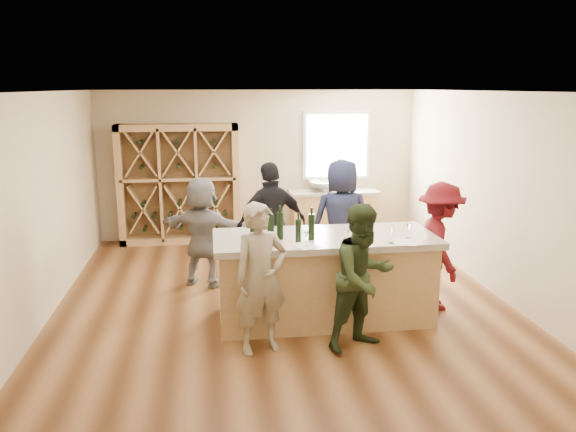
{
  "coord_description": "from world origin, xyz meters",
  "views": [
    {
      "loc": [
        -0.92,
        -7.12,
        2.86
      ],
      "look_at": [
        0.1,
        0.2,
        1.15
      ],
      "focal_mm": 35.0,
      "sensor_mm": 36.0,
      "label": 1
    }
  ],
  "objects": [
    {
      "name": "back_counter_base",
      "position": [
        1.4,
        3.2,
        0.43
      ],
      "size": [
        1.6,
        0.58,
        0.86
      ],
      "primitive_type": "cube",
      "color": "tan",
      "rests_on": "floor"
    },
    {
      "name": "faucet",
      "position": [
        1.2,
        3.38,
        1.07
      ],
      "size": [
        0.02,
        0.02,
        0.3
      ],
      "primitive_type": "cylinder",
      "color": "silver",
      "rests_on": "back_counter_top"
    },
    {
      "name": "wine_glass_a",
      "position": [
        0.13,
        -1.06,
        1.16
      ],
      "size": [
        0.07,
        0.07,
        0.17
      ],
      "primitive_type": "cone",
      "rotation": [
        0.0,
        0.0,
        -0.17
      ],
      "color": "white",
      "rests_on": "tasting_counter_top"
    },
    {
      "name": "back_counter_top",
      "position": [
        1.4,
        3.2,
        0.89
      ],
      "size": [
        1.7,
        0.62,
        0.06
      ],
      "primitive_type": "cube",
      "color": "#A69B88",
      "rests_on": "back_counter_base"
    },
    {
      "name": "wine_bottle_d",
      "position": [
        0.07,
        -0.85,
        1.21
      ],
      "size": [
        0.07,
        0.07,
        0.27
      ],
      "primitive_type": "cylinder",
      "rotation": [
        0.0,
        0.0,
        0.03
      ],
      "color": "black",
      "rests_on": "tasting_counter_top"
    },
    {
      "name": "wine_glass_b",
      "position": [
        0.6,
        -1.06,
        1.16
      ],
      "size": [
        0.08,
        0.08,
        0.17
      ],
      "primitive_type": "cone",
      "rotation": [
        0.0,
        0.0,
        0.24
      ],
      "color": "white",
      "rests_on": "tasting_counter_top"
    },
    {
      "name": "person_server",
      "position": [
        2.01,
        -0.44,
        0.84
      ],
      "size": [
        0.64,
        1.14,
        1.67
      ],
      "primitive_type": "imported",
      "rotation": [
        0.0,
        0.0,
        1.44
      ],
      "color": "#590F14",
      "rests_on": "floor"
    },
    {
      "name": "person_near_right",
      "position": [
        0.7,
        -1.46,
        0.82
      ],
      "size": [
        0.91,
        0.73,
        1.64
      ],
      "primitive_type": "imported",
      "rotation": [
        0.0,
        0.0,
        0.43
      ],
      "color": "#263319",
      "rests_on": "floor"
    },
    {
      "name": "wall_left",
      "position": [
        -3.05,
        0.0,
        1.4
      ],
      "size": [
        0.1,
        7.0,
        2.8
      ],
      "primitive_type": "cube",
      "color": "#C7B491",
      "rests_on": "ground"
    },
    {
      "name": "tasting_menu_a",
      "position": [
        0.13,
        -1.02,
        1.08
      ],
      "size": [
        0.32,
        0.37,
        0.0
      ],
      "primitive_type": "cube",
      "rotation": [
        0.0,
        0.0,
        0.4
      ],
      "color": "white",
      "rests_on": "tasting_counter_top"
    },
    {
      "name": "person_far_left",
      "position": [
        -1.06,
        0.85,
        0.81
      ],
      "size": [
        1.57,
        1.19,
        1.61
      ],
      "primitive_type": "imported",
      "rotation": [
        0.0,
        0.0,
        2.64
      ],
      "color": "slate",
      "rests_on": "floor"
    },
    {
      "name": "tasting_counter_top",
      "position": [
        0.44,
        -0.62,
        1.04
      ],
      "size": [
        2.72,
        1.12,
        0.08
      ],
      "primitive_type": "cube",
      "color": "#A69B88",
      "rests_on": "tasting_counter_base"
    },
    {
      "name": "tasting_menu_c",
      "position": [
        1.31,
        -1.04,
        1.08
      ],
      "size": [
        0.27,
        0.34,
        0.0
      ],
      "primitive_type": "cube",
      "rotation": [
        0.0,
        0.0,
        -0.16
      ],
      "color": "white",
      "rests_on": "tasting_counter_top"
    },
    {
      "name": "floor",
      "position": [
        0.0,
        0.0,
        -0.05
      ],
      "size": [
        6.0,
        7.0,
        0.1
      ],
      "primitive_type": "cube",
      "color": "brown",
      "rests_on": "ground"
    },
    {
      "name": "wine_bottle_c",
      "position": [
        -0.12,
        -0.7,
        1.24
      ],
      "size": [
        0.09,
        0.09,
        0.33
      ],
      "primitive_type": "cylinder",
      "rotation": [
        0.0,
        0.0,
        0.07
      ],
      "color": "black",
      "rests_on": "tasting_counter_top"
    },
    {
      "name": "wall_front",
      "position": [
        0.0,
        -3.55,
        1.4
      ],
      "size": [
        6.0,
        0.1,
        2.8
      ],
      "primitive_type": "cube",
      "color": "#C7B491",
      "rests_on": "ground"
    },
    {
      "name": "window_frame",
      "position": [
        1.5,
        3.47,
        1.75
      ],
      "size": [
        1.3,
        0.06,
        1.3
      ],
      "primitive_type": "cube",
      "color": "white",
      "rests_on": "wall_back"
    },
    {
      "name": "wine_rack",
      "position": [
        -1.5,
        3.27,
        1.1
      ],
      "size": [
        2.2,
        0.45,
        2.2
      ],
      "primitive_type": "cube",
      "color": "tan",
      "rests_on": "floor"
    },
    {
      "name": "sink",
      "position": [
        1.2,
        3.2,
        1.01
      ],
      "size": [
        0.54,
        0.54,
        0.19
      ],
      "primitive_type": "imported",
      "color": "silver",
      "rests_on": "back_counter_top"
    },
    {
      "name": "wine_glass_d",
      "position": [
        0.9,
        -0.76,
        1.17
      ],
      "size": [
        0.07,
        0.07,
        0.17
      ],
      "primitive_type": "cone",
      "rotation": [
        0.0,
        0.0,
        -0.03
      ],
      "color": "white",
      "rests_on": "tasting_counter_top"
    },
    {
      "name": "wall_back",
      "position": [
        0.0,
        3.55,
        1.4
      ],
      "size": [
        6.0,
        0.1,
        2.8
      ],
      "primitive_type": "cube",
      "color": "#C7B491",
      "rests_on": "ground"
    },
    {
      "name": "person_near_left",
      "position": [
        -0.42,
        -1.38,
        0.84
      ],
      "size": [
        0.72,
        0.61,
        1.67
      ],
      "primitive_type": "imported",
      "rotation": [
        0.0,
        0.0,
        0.31
      ],
      "color": "gray",
      "rests_on": "floor"
    },
    {
      "name": "wine_bottle_e",
      "position": [
        0.25,
        -0.77,
        1.24
      ],
      "size": [
        0.09,
        0.09,
        0.31
      ],
      "primitive_type": "cylinder",
      "rotation": [
        0.0,
        0.0,
        -0.2
      ],
      "color": "black",
      "rests_on": "tasting_counter_top"
    },
    {
      "name": "ceiling",
      "position": [
        0.0,
        0.0,
        2.85
      ],
      "size": [
        6.0,
        7.0,
        0.1
      ],
      "primitive_type": "cube",
      "color": "white",
      "rests_on": "ground"
    },
    {
      "name": "tasting_counter_base",
      "position": [
        0.44,
        -0.62,
        0.5
      ],
      "size": [
        2.6,
        1.0,
        1.0
      ],
      "primitive_type": "cube",
      "color": "tan",
      "rests_on": "floor"
    },
    {
      "name": "wine_glass_c",
      "position": [
        1.14,
        -1.05,
        1.17
      ],
      "size": [
        0.08,
        0.08,
        0.18
      ],
      "primitive_type": "cone",
      "rotation": [
        0.0,
        0.0,
        0.1
      ],
      "color": "white",
      "rests_on": "tasting_counter_top"
    },
    {
      "name": "window_pane",
      "position": [
        1.5,
        3.44,
        1.75
      ],
      "size": [
        1.18,
        0.01,
        1.18
      ],
      "primitive_type": "cube",
      "color": "white",
      "rests_on": "wall_back"
    },
    {
      "name": "wall_right",
      "position": [
        3.05,
        0.0,
        1.4
      ],
      "size": [
        0.1,
        7.0,
        2.8
      ],
      "primitive_type": "cube",
      "color": "#C7B491",
      "rests_on": "ground"
    },
    {
      "name": "wine_glass_e",
      "position": [
        1.41,
        -0.87,
        1.17
      ],
      "size": [
        0.08,
        0.08,
        0.17
      ],
      "primitive_type": "cone",
      "rotation": [
        0.0,
        0.0,
        -0.26
      ],
      "color": "white",
      "rests_on": "tasting_counter_top"
    },
    {
      "name": "person_far_right",
      "position": [
        0.98,
        0.76,
        0.92
      ],
      "size": [
        0.91,
        0.61,
        1.84
      ],
      "primitive_type": "imported",
      "rotation": [
        0.0,
        0.0,
        3.17
      ],
      "color": "#191E38",
      "rests_on": "floor"
    },
    {
      "name": "tasting_menu_b",
      "position": [
        0.7,
        -1.07,
        1.08
      ],
      "size": [
        0.3,
        0.37,
        0.0
      ],
      "primitive_type": "cube",
      "rotation": [
        0.0,
        0.0,
        0.21
      ],
      "color": "white",
      "rests_on": "tasting_counter_top"
    },
    {
      "name": "person_far_mid",
      "position": [
        -0.07,
        0.68,
        0.91
      ],
      "size": [
        1.18,
        0.84,
        1.82
      ],
      "primitive_type": "imported",
      "rotation": [
        0.0,
        0.0,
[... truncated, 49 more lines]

